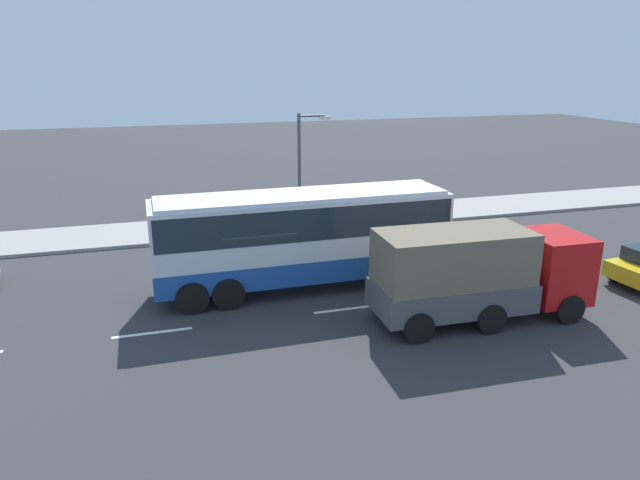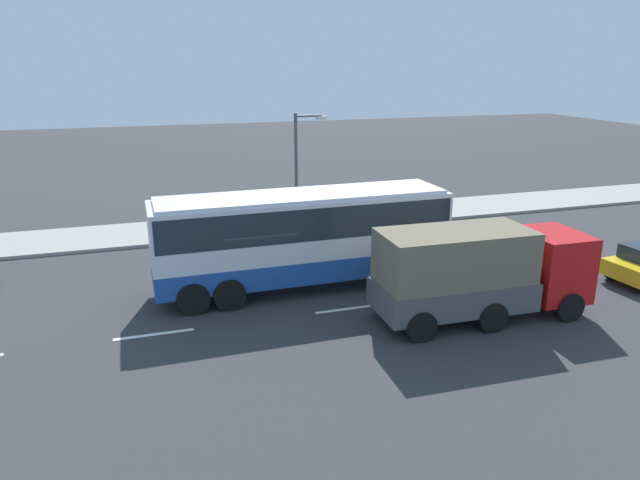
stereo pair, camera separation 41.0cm
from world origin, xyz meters
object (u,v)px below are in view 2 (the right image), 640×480
object	(u,v)px
cargo_truck	(479,270)
pedestrian_near_curb	(401,202)
coach_bus	(303,230)
street_lamp	(300,162)

from	to	relation	value
cargo_truck	pedestrian_near_curb	distance (m)	11.87
coach_bus	cargo_truck	xyz separation A→B (m)	(4.65, -4.20, -0.57)
cargo_truck	street_lamp	distance (m)	12.17
coach_bus	street_lamp	distance (m)	7.91
cargo_truck	pedestrian_near_curb	world-z (taller)	cargo_truck
coach_bus	street_lamp	bearing A→B (deg)	74.48
pedestrian_near_curb	coach_bus	bearing A→B (deg)	-104.53
coach_bus	cargo_truck	world-z (taller)	coach_bus
pedestrian_near_curb	street_lamp	bearing A→B (deg)	-151.70
coach_bus	pedestrian_near_curb	xyz separation A→B (m)	(7.38, 7.34, -1.17)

